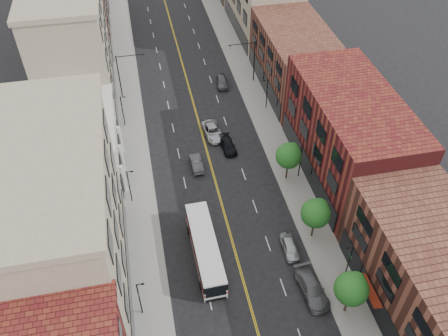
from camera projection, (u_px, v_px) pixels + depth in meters
sidewalk_left at (134, 145)px, 67.94m from camera, size 4.00×110.00×0.15m
sidewalk_right at (268, 128)px, 70.96m from camera, size 4.00×110.00×0.15m
bldg_l_tanoffice at (64, 229)px, 45.03m from camera, size 10.00×22.00×18.00m
bldg_l_white at (78, 149)px, 61.35m from camera, size 10.00×14.00×8.00m
bldg_l_far_a at (73, 50)px, 70.15m from camera, size 10.00×20.00×18.00m
bldg_l_far_b at (77, 4)px, 85.53m from camera, size 10.00×20.00×15.00m
bldg_r_mid at (348, 136)px, 60.09m from camera, size 10.00×22.00×12.00m
bldg_r_far_a at (295, 60)px, 75.84m from camera, size 10.00×20.00×10.00m
tree_r_1 at (352, 288)px, 45.91m from camera, size 3.40×3.40×5.59m
tree_r_2 at (316, 212)px, 53.09m from camera, size 3.40×3.40×5.59m
tree_r_3 at (289, 155)px, 60.27m from camera, size 3.40×3.40×5.59m
lamp_l_1 at (140, 297)px, 46.45m from camera, size 0.81×0.55×5.05m
lamp_l_2 at (130, 185)px, 57.93m from camera, size 0.81×0.55×5.05m
lamp_l_3 at (123, 109)px, 69.42m from camera, size 0.81×0.55×5.05m
lamp_r_1 at (349, 260)px, 49.75m from camera, size 0.81×0.55×5.05m
lamp_r_2 at (300, 160)px, 61.24m from camera, size 0.81×0.55×5.05m
lamp_r_3 at (267, 92)px, 72.72m from camera, size 0.81×0.55×5.05m
signal_mast_left at (123, 71)px, 74.13m from camera, size 4.49×0.18×7.20m
signal_mast_right at (250, 57)px, 77.22m from camera, size 4.49×0.18×7.20m
city_bus at (205, 248)px, 52.40m from camera, size 2.94×11.66×2.99m
car_parked_mid at (312, 288)px, 49.69m from camera, size 2.79×5.83×1.64m
car_parked_far at (290, 247)px, 53.79m from camera, size 1.73×4.07×1.37m
car_lane_behind at (196, 163)px, 64.24m from camera, size 1.50×4.14×1.36m
car_lane_a at (228, 145)px, 67.04m from camera, size 2.06×4.48×1.27m
car_lane_b at (213, 131)px, 69.24m from camera, size 2.97×5.51×1.47m
car_lane_c at (222, 82)px, 79.01m from camera, size 2.14×4.54×1.50m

